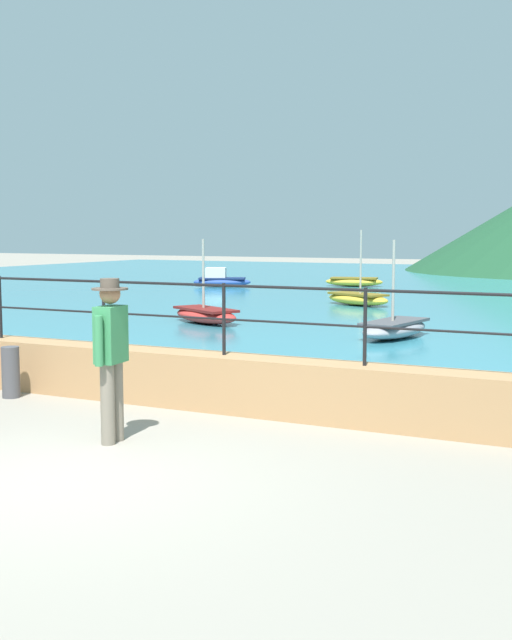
{
  "coord_description": "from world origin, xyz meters",
  "views": [
    {
      "loc": [
        4.76,
        -5.57,
        2.23
      ],
      "look_at": [
        0.2,
        3.7,
        1.1
      ],
      "focal_mm": 45.24,
      "sensor_mm": 36.0,
      "label": 1
    }
  ],
  "objects_px": {
    "boat_5": "(354,281)",
    "boat_3": "(395,328)",
    "boat_7": "(221,280)",
    "bollard": "(11,372)",
    "boat_1": "(358,298)",
    "person_walking": "(111,352)",
    "boat_2": "(206,314)"
  },
  "relations": [
    {
      "from": "boat_5",
      "to": "boat_3",
      "type": "bearing_deg",
      "value": -67.73
    },
    {
      "from": "boat_7",
      "to": "bollard",
      "type": "bearing_deg",
      "value": -68.9
    },
    {
      "from": "boat_3",
      "to": "boat_7",
      "type": "distance_m",
      "value": 16.29
    },
    {
      "from": "boat_1",
      "to": "boat_7",
      "type": "distance_m",
      "value": 9.38
    },
    {
      "from": "person_walking",
      "to": "boat_5",
      "type": "bearing_deg",
      "value": 103.31
    },
    {
      "from": "boat_1",
      "to": "boat_2",
      "type": "height_order",
      "value": "boat_1"
    },
    {
      "from": "person_walking",
      "to": "boat_5",
      "type": "distance_m",
      "value": 24.56
    },
    {
      "from": "boat_1",
      "to": "boat_2",
      "type": "distance_m",
      "value": 6.36
    },
    {
      "from": "person_walking",
      "to": "boat_5",
      "type": "xyz_separation_m",
      "value": [
        -5.65,
        23.89,
        -0.72
      ]
    },
    {
      "from": "boat_1",
      "to": "boat_7",
      "type": "bearing_deg",
      "value": 144.49
    },
    {
      "from": "boat_2",
      "to": "boat_7",
      "type": "xyz_separation_m",
      "value": [
        -5.91,
        11.57,
        0.06
      ]
    },
    {
      "from": "bollard",
      "to": "person_walking",
      "type": "bearing_deg",
      "value": -26.43
    },
    {
      "from": "boat_1",
      "to": "boat_7",
      "type": "height_order",
      "value": "boat_1"
    },
    {
      "from": "boat_3",
      "to": "boat_7",
      "type": "height_order",
      "value": "boat_3"
    },
    {
      "from": "person_walking",
      "to": "boat_2",
      "type": "xyz_separation_m",
      "value": [
        -4.49,
        9.86,
        -0.72
      ]
    },
    {
      "from": "bollard",
      "to": "boat_3",
      "type": "relative_size",
      "value": 0.29
    },
    {
      "from": "boat_2",
      "to": "boat_5",
      "type": "height_order",
      "value": "boat_2"
    },
    {
      "from": "boat_2",
      "to": "boat_3",
      "type": "height_order",
      "value": "boat_3"
    },
    {
      "from": "boat_1",
      "to": "boat_7",
      "type": "xyz_separation_m",
      "value": [
        -7.64,
        5.45,
        0.06
      ]
    },
    {
      "from": "boat_3",
      "to": "boat_7",
      "type": "relative_size",
      "value": 0.98
    },
    {
      "from": "boat_3",
      "to": "boat_7",
      "type": "xyz_separation_m",
      "value": [
        -10.77,
        12.23,
        0.06
      ]
    },
    {
      "from": "boat_3",
      "to": "boat_2",
      "type": "bearing_deg",
      "value": 172.21
    },
    {
      "from": "bollard",
      "to": "boat_2",
      "type": "height_order",
      "value": "boat_2"
    },
    {
      "from": "person_walking",
      "to": "boat_5",
      "type": "height_order",
      "value": "person_walking"
    },
    {
      "from": "person_walking",
      "to": "bollard",
      "type": "distance_m",
      "value": 3.01
    },
    {
      "from": "boat_2",
      "to": "bollard",
      "type": "bearing_deg",
      "value": -77.78
    },
    {
      "from": "boat_3",
      "to": "boat_5",
      "type": "bearing_deg",
      "value": 112.27
    },
    {
      "from": "person_walking",
      "to": "boat_3",
      "type": "xyz_separation_m",
      "value": [
        0.37,
        9.19,
        -0.72
      ]
    },
    {
      "from": "bollard",
      "to": "boat_7",
      "type": "relative_size",
      "value": 0.28
    },
    {
      "from": "boat_2",
      "to": "boat_7",
      "type": "distance_m",
      "value": 12.99
    },
    {
      "from": "bollard",
      "to": "boat_5",
      "type": "distance_m",
      "value": 22.78
    },
    {
      "from": "boat_3",
      "to": "boat_5",
      "type": "height_order",
      "value": "boat_3"
    }
  ]
}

